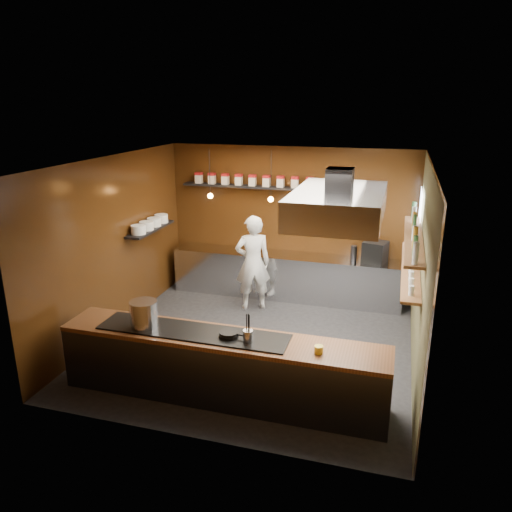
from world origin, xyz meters
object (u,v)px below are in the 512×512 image
at_px(stockpot_small, 146,315).
at_px(stockpot_large, 144,314).
at_px(extractor_hood, 338,205).
at_px(espresso_machine, 375,252).
at_px(chef, 253,263).

bearing_deg(stockpot_small, stockpot_large, -78.69).
height_order(extractor_hood, stockpot_small, extractor_hood).
xyz_separation_m(espresso_machine, chef, (-2.20, -0.74, -0.19)).
xyz_separation_m(extractor_hood, chef, (-1.77, 1.83, -1.59)).
bearing_deg(espresso_machine, stockpot_large, -110.12).
xyz_separation_m(stockpot_large, espresso_machine, (2.81, 3.82, -0.02)).
bearing_deg(stockpot_large, espresso_machine, 53.63).
xyz_separation_m(stockpot_small, espresso_machine, (2.83, 3.75, 0.03)).
xyz_separation_m(extractor_hood, stockpot_small, (-2.40, -1.18, -1.43)).
relative_size(stockpot_large, stockpot_small, 1.31).
relative_size(extractor_hood, stockpot_large, 5.38).
bearing_deg(chef, stockpot_large, 53.80).
bearing_deg(chef, extractor_hood, 109.03).
bearing_deg(extractor_hood, espresso_machine, 80.46).
height_order(extractor_hood, espresso_machine, extractor_hood).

